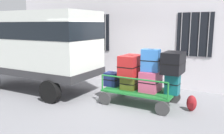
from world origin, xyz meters
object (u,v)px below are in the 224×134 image
object	(u,v)px
suitcase_midleft_middle	(131,66)
suitcase_center_middle	(151,60)
van	(37,43)
luggage_cart	(140,92)
suitcase_left_bottom	(112,79)
suitcase_midright_bottom	(172,84)
suitcase_midright_middle	(173,63)
suitcase_center_bottom	(151,81)
suitcase_midleft_bottom	(131,82)
backpack	(192,103)

from	to	relation	value
suitcase_midleft_middle	suitcase_center_middle	distance (m)	0.67
van	luggage_cart	xyz separation A→B (m)	(3.83, 0.29, -1.34)
suitcase_left_bottom	suitcase_midright_bottom	xyz separation A→B (m)	(1.89, 0.05, 0.08)
suitcase_left_bottom	suitcase_midright_middle	world-z (taller)	suitcase_midright_middle
suitcase_center_bottom	suitcase_midright_middle	size ratio (longest dim) A/B	0.86
luggage_cart	suitcase_center_middle	size ratio (longest dim) A/B	3.36
van	suitcase_center_bottom	bearing A→B (deg)	4.47
van	suitcase_left_bottom	xyz separation A→B (m)	(2.88, 0.28, -1.05)
suitcase_midleft_bottom	suitcase_left_bottom	bearing A→B (deg)	-177.19
suitcase_midleft_bottom	suitcase_center_bottom	distance (m)	0.64
suitcase_center_bottom	suitcase_midleft_bottom	bearing A→B (deg)	-179.03
luggage_cart	suitcase_center_middle	distance (m)	1.03
luggage_cart	backpack	distance (m)	1.48
van	suitcase_midleft_middle	bearing A→B (deg)	5.02
suitcase_midleft_middle	suitcase_center_middle	bearing A→B (deg)	-3.47
suitcase_midleft_middle	suitcase_midleft_bottom	bearing A→B (deg)	90.00
suitcase_left_bottom	suitcase_midright_middle	size ratio (longest dim) A/B	0.57
van	suitcase_midleft_middle	xyz separation A→B (m)	(3.51, 0.31, -0.57)
suitcase_midright_bottom	backpack	size ratio (longest dim) A/B	1.34
suitcase_left_bottom	suitcase_center_middle	world-z (taller)	suitcase_center_middle
backpack	suitcase_midright_middle	bearing A→B (deg)	-167.36
suitcase_midright_bottom	suitcase_midleft_bottom	bearing A→B (deg)	-179.32
suitcase_left_bottom	suitcase_midleft_bottom	world-z (taller)	suitcase_left_bottom
luggage_cart	suitcase_midleft_bottom	bearing A→B (deg)	176.65
luggage_cart	suitcase_midright_bottom	bearing A→B (deg)	2.02
suitcase_midright_middle	suitcase_center_middle	bearing A→B (deg)	-175.45
van	suitcase_midright_bottom	distance (m)	4.88
suitcase_midleft_middle	suitcase_center_bottom	xyz separation A→B (m)	(0.63, 0.02, -0.40)
backpack	van	bearing A→B (deg)	-175.28
suitcase_midright_middle	backpack	size ratio (longest dim) A/B	1.75
suitcase_midright_bottom	luggage_cart	bearing A→B (deg)	-177.98
luggage_cart	suitcase_midright_middle	distance (m)	1.35
suitcase_midright_bottom	van	bearing A→B (deg)	-176.07
suitcase_left_bottom	suitcase_midright_bottom	world-z (taller)	suitcase_midright_bottom
van	suitcase_midright_middle	size ratio (longest dim) A/B	5.81
van	suitcase_midleft_middle	distance (m)	3.57
van	suitcase_midright_middle	distance (m)	4.80
suitcase_midleft_bottom	suitcase_midright_middle	bearing A→B (deg)	0.33
suitcase_center_middle	suitcase_midleft_middle	bearing A→B (deg)	176.53
van	suitcase_center_bottom	distance (m)	4.27
luggage_cart	backpack	size ratio (longest dim) A/B	4.84
suitcase_center_bottom	suitcase_left_bottom	bearing A→B (deg)	-178.11
suitcase_left_bottom	backpack	world-z (taller)	suitcase_left_bottom
suitcase_center_bottom	backpack	bearing A→B (deg)	5.62
suitcase_center_middle	backpack	bearing A→B (deg)	8.25
backpack	suitcase_midleft_bottom	bearing A→B (deg)	-176.02
luggage_cart	suitcase_midleft_middle	distance (m)	0.83
suitcase_midleft_middle	van	bearing A→B (deg)	-174.98
backpack	suitcase_center_middle	bearing A→B (deg)	-171.75
suitcase_left_bottom	suitcase_midright_middle	xyz separation A→B (m)	(1.89, 0.04, 0.67)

